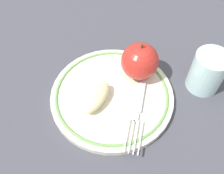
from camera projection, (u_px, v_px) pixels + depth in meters
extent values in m
plane|color=#42434B|center=(112.00, 106.00, 0.50)|extent=(2.00, 2.00, 0.00)
cylinder|color=silver|center=(112.00, 96.00, 0.50)|extent=(0.25, 0.25, 0.01)
torus|color=#6CA151|center=(112.00, 94.00, 0.50)|extent=(0.23, 0.23, 0.01)
sphere|color=red|center=(139.00, 61.00, 0.49)|extent=(0.08, 0.08, 0.08)
cylinder|color=brown|center=(141.00, 46.00, 0.46)|extent=(0.00, 0.00, 0.01)
ellipsoid|color=#F3E3A1|center=(96.00, 97.00, 0.47)|extent=(0.08, 0.05, 0.02)
cube|color=silver|center=(142.00, 90.00, 0.50)|extent=(0.10, 0.06, 0.00)
cube|color=silver|center=(137.00, 116.00, 0.46)|extent=(0.02, 0.02, 0.00)
cube|color=silver|center=(127.00, 135.00, 0.44)|extent=(0.06, 0.03, 0.00)
cube|color=silver|center=(131.00, 136.00, 0.44)|extent=(0.06, 0.03, 0.00)
cube|color=silver|center=(136.00, 137.00, 0.44)|extent=(0.06, 0.03, 0.00)
cube|color=silver|center=(140.00, 138.00, 0.44)|extent=(0.06, 0.03, 0.00)
cylinder|color=silver|center=(207.00, 72.00, 0.49)|extent=(0.07, 0.07, 0.09)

